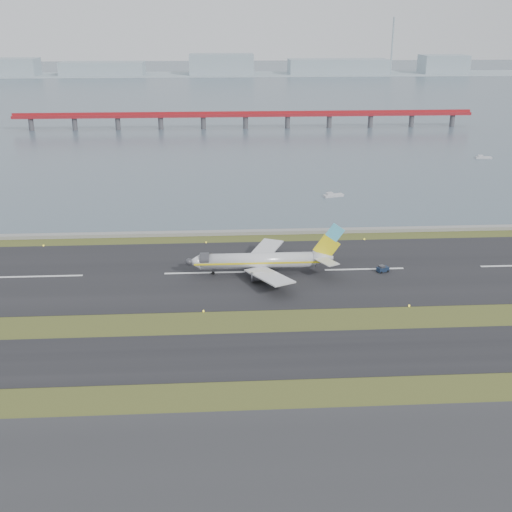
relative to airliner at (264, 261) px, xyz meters
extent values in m
plane|color=#394D1B|center=(-14.51, -28.77, -3.46)|extent=(1000.00, 1000.00, 0.00)
cube|color=black|center=(-14.51, -40.77, -3.41)|extent=(1000.00, 18.00, 0.10)
cube|color=black|center=(-14.51, 1.23, -3.41)|extent=(1000.00, 45.00, 0.10)
cube|color=gray|center=(-14.51, 31.23, -2.96)|extent=(1000.00, 2.50, 1.00)
cube|color=#42515F|center=(-14.51, 431.23, -3.46)|extent=(1400.00, 800.00, 1.30)
cube|color=maroon|center=(5.49, 221.23, 4.04)|extent=(260.00, 5.00, 1.60)
cube|color=maroon|center=(5.49, 221.23, 5.54)|extent=(260.00, 0.40, 1.40)
cylinder|color=#4C4C51|center=(-90.51, 221.23, -0.46)|extent=(2.80, 2.80, 7.00)
cylinder|color=#4C4C51|center=(5.49, 221.23, -0.46)|extent=(2.80, 2.80, 7.00)
cylinder|color=#4C4C51|center=(101.49, 221.23, -0.46)|extent=(2.80, 2.80, 7.00)
cube|color=#94A6AF|center=(-14.51, 591.23, -3.46)|extent=(1400.00, 80.00, 1.00)
cube|color=#94A6AF|center=(-234.51, 591.23, 5.54)|extent=(60.00, 35.00, 18.00)
cube|color=#94A6AF|center=(-134.51, 591.23, 3.54)|extent=(90.00, 35.00, 14.00)
cube|color=#94A6AF|center=(-4.51, 591.23, 7.54)|extent=(70.00, 35.00, 22.00)
cube|color=#94A6AF|center=(125.49, 591.23, 4.54)|extent=(110.00, 35.00, 16.00)
cube|color=#94A6AF|center=(245.49, 591.23, 6.54)|extent=(50.00, 35.00, 20.00)
cylinder|color=#94A6AF|center=(185.49, 591.23, 26.54)|extent=(1.80, 1.80, 60.00)
cylinder|color=silver|center=(-1.50, 0.00, 0.04)|extent=(28.00, 3.80, 3.80)
cone|color=silver|center=(-17.10, 0.00, 0.04)|extent=(3.20, 3.80, 3.80)
cone|color=silver|center=(14.70, 0.00, 0.34)|extent=(5.00, 3.80, 3.80)
cube|color=yellow|center=(-1.50, -1.92, 0.04)|extent=(31.00, 0.06, 0.45)
cube|color=yellow|center=(-1.50, 1.92, 0.04)|extent=(31.00, 0.06, 0.45)
cube|color=silver|center=(0.70, -8.50, -0.66)|extent=(11.31, 15.89, 1.66)
cube|color=silver|center=(0.70, 8.50, -0.66)|extent=(11.31, 15.89, 1.66)
cylinder|color=#3C3C41|center=(-1.00, -6.00, -1.86)|extent=(4.20, 2.10, 2.10)
cylinder|color=#3C3C41|center=(-1.00, 6.00, -1.86)|extent=(4.20, 2.10, 2.10)
cube|color=yellow|center=(15.50, 0.00, 3.24)|extent=(6.80, 0.35, 6.85)
cube|color=#54C9EF|center=(17.40, 0.00, 6.94)|extent=(4.85, 0.37, 4.90)
cube|color=silver|center=(15.00, -3.80, 0.84)|extent=(5.64, 6.80, 0.22)
cube|color=silver|center=(15.00, 3.80, 0.84)|extent=(5.64, 6.80, 0.22)
cylinder|color=black|center=(-12.50, 0.00, -3.01)|extent=(0.80, 0.28, 0.80)
cylinder|color=black|center=(0.00, -2.80, -2.91)|extent=(1.00, 0.38, 1.00)
cylinder|color=black|center=(0.00, 2.80, -2.91)|extent=(1.00, 0.38, 1.00)
cube|color=#142138|center=(29.67, -0.83, -2.65)|extent=(3.28, 2.61, 1.08)
cube|color=#3C3C41|center=(29.34, -0.97, -1.93)|extent=(1.69, 1.73, 0.63)
cylinder|color=black|center=(29.04, -1.88, -3.14)|extent=(0.69, 0.49, 0.63)
cylinder|color=black|center=(28.48, -0.56, -3.14)|extent=(0.69, 0.49, 0.63)
cylinder|color=black|center=(30.86, -1.11, -3.14)|extent=(0.69, 0.49, 0.63)
cylinder|color=black|center=(30.30, 0.21, -3.14)|extent=(0.69, 0.49, 0.63)
cube|color=silver|center=(29.83, 70.89, -3.05)|extent=(7.48, 4.16, 0.92)
cube|color=silver|center=(28.37, 70.46, -2.23)|extent=(2.42, 2.14, 0.92)
cube|color=silver|center=(108.48, 131.39, -3.06)|extent=(7.15, 2.89, 0.90)
cube|color=silver|center=(106.99, 131.55, -2.26)|extent=(2.14, 1.79, 0.90)
camera|label=1|loc=(-10.74, -146.77, 56.08)|focal=45.00mm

